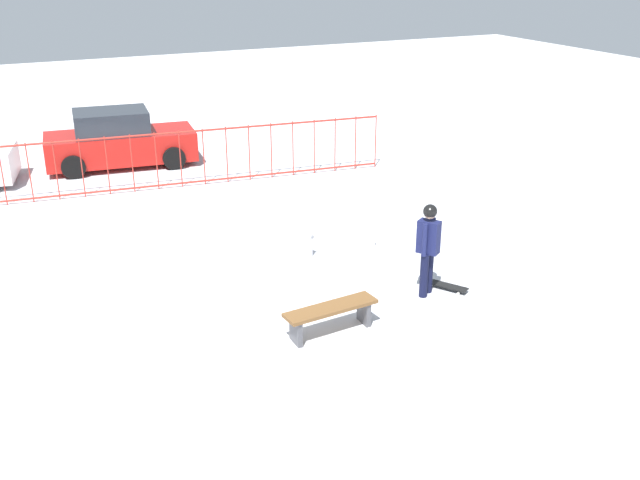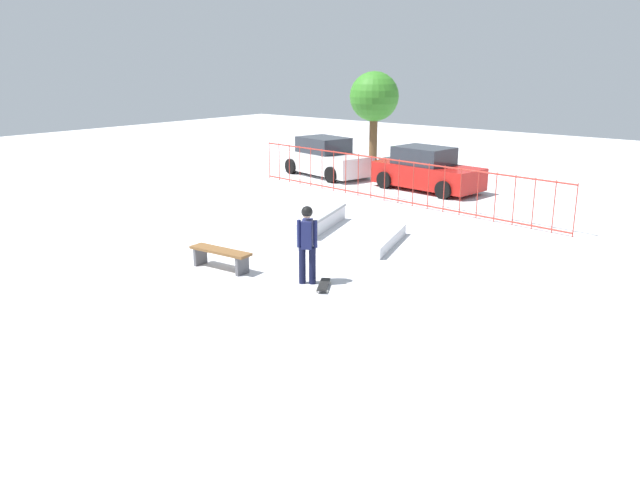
% 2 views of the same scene
% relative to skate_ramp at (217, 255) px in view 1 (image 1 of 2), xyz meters
% --- Properties ---
extents(ground_plane, '(60.00, 60.00, 0.00)m').
position_rel_skate_ramp_xyz_m(ground_plane, '(-0.12, -0.31, -0.32)').
color(ground_plane, silver).
extents(skate_ramp, '(5.94, 4.16, 0.74)m').
position_rel_skate_ramp_xyz_m(skate_ramp, '(0.00, 0.00, 0.00)').
color(skate_ramp, silver).
rests_on(skate_ramp, ground).
extents(skater, '(0.39, 0.44, 1.73)m').
position_rel_skate_ramp_xyz_m(skater, '(3.08, -2.63, 0.69)').
color(skater, black).
rests_on(skater, ground).
extents(skateboard, '(0.59, 0.79, 0.09)m').
position_rel_skate_ramp_xyz_m(skateboard, '(3.54, -2.64, -0.24)').
color(skateboard, black).
rests_on(skateboard, ground).
extents(perimeter_fence, '(12.77, 1.33, 1.50)m').
position_rel_skate_ramp_xyz_m(perimeter_fence, '(-0.12, 5.53, 0.45)').
color(perimeter_fence, '#B22D23').
rests_on(perimeter_fence, ground).
extents(park_bench, '(1.63, 0.55, 0.48)m').
position_rel_skate_ramp_xyz_m(park_bench, '(0.90, -3.17, 0.04)').
color(park_bench, brown).
rests_on(park_bench, ground).
extents(parked_car_red, '(4.26, 2.28, 1.60)m').
position_rel_skate_ramp_xyz_m(parked_car_red, '(-0.26, 8.11, 0.41)').
color(parked_car_red, red).
rests_on(parked_car_red, ground).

